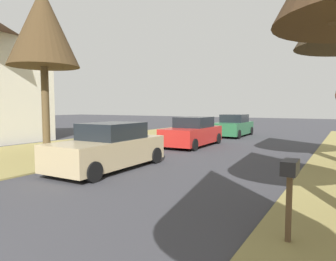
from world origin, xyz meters
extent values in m
cylinder|color=brown|center=(-6.16, 8.90, 1.93)|extent=(0.31, 0.31, 3.76)
cone|color=#43321C|center=(-6.16, 8.90, 5.45)|extent=(2.91, 2.91, 3.28)
cylinder|color=brown|center=(-5.69, 9.10, 4.27)|extent=(0.57, 1.09, 1.02)
cylinder|color=brown|center=(-6.54, 9.34, 4.21)|extent=(1.03, 0.91, 0.91)
cube|color=tan|center=(-2.12, 8.34, 0.59)|extent=(1.95, 4.45, 0.85)
cube|color=black|center=(-2.13, 8.56, 1.29)|extent=(1.66, 2.07, 0.56)
cylinder|color=black|center=(-1.20, 6.72, 0.30)|extent=(0.22, 0.61, 0.60)
cylinder|color=black|center=(-2.94, 6.67, 0.30)|extent=(0.22, 0.61, 0.60)
cylinder|color=black|center=(-1.30, 10.02, 0.30)|extent=(0.22, 0.61, 0.60)
cylinder|color=black|center=(-3.04, 9.97, 0.30)|extent=(0.22, 0.61, 0.60)
cube|color=red|center=(-2.39, 15.25, 0.59)|extent=(1.95, 4.45, 0.85)
cube|color=black|center=(-2.40, 15.47, 1.29)|extent=(1.66, 2.07, 0.56)
cylinder|color=black|center=(-1.47, 13.62, 0.30)|extent=(0.22, 0.61, 0.60)
cylinder|color=black|center=(-3.21, 13.57, 0.30)|extent=(0.22, 0.61, 0.60)
cylinder|color=black|center=(-1.57, 16.92, 0.30)|extent=(0.22, 0.61, 0.60)
cylinder|color=black|center=(-3.31, 16.87, 0.30)|extent=(0.22, 0.61, 0.60)
cube|color=#28663D|center=(-2.31, 21.74, 0.59)|extent=(1.95, 4.45, 0.85)
cube|color=black|center=(-2.32, 21.96, 1.29)|extent=(1.66, 2.07, 0.56)
cylinder|color=black|center=(-1.39, 20.11, 0.30)|extent=(0.22, 0.61, 0.60)
cylinder|color=black|center=(-3.13, 20.06, 0.30)|extent=(0.22, 0.61, 0.60)
cylinder|color=black|center=(-1.49, 23.41, 0.30)|extent=(0.22, 0.61, 0.60)
cylinder|color=black|center=(-3.23, 23.36, 0.30)|extent=(0.22, 0.61, 0.60)
cube|color=brown|center=(4.16, 5.53, 0.58)|extent=(0.08, 0.08, 1.05)
cube|color=black|center=(4.16, 5.53, 1.21)|extent=(0.22, 0.44, 0.22)
camera|label=1|loc=(4.91, 0.74, 2.12)|focal=31.96mm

